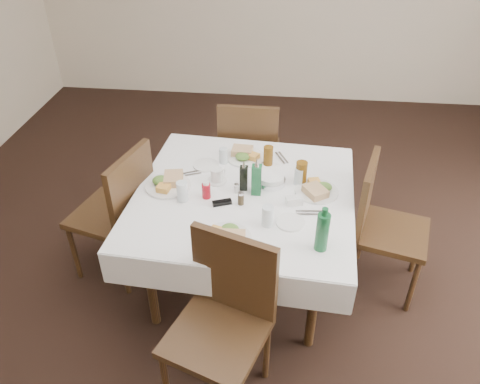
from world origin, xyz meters
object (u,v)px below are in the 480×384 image
at_px(water_s, 268,216).
at_px(ketchup_bottle, 206,190).
at_px(dining_table, 244,202).
at_px(water_w, 182,191).
at_px(chair_west, 120,207).
at_px(chair_east, 380,219).
at_px(bread_basket, 271,179).
at_px(chair_north, 249,148).
at_px(water_e, 299,176).
at_px(chair_south, 225,312).
at_px(oil_cruet_green, 257,179).
at_px(green_bottle, 322,231).
at_px(oil_cruet_dark, 244,177).
at_px(water_n, 223,156).
at_px(coffee_mug, 217,176).

distance_m(water_s, ketchup_bottle, 0.46).
relative_size(dining_table, water_w, 11.41).
height_order(chair_west, water_s, chair_west).
xyz_separation_m(chair_east, water_w, (-1.28, -0.20, 0.27)).
relative_size(water_s, bread_basket, 0.66).
distance_m(chair_north, water_s, 1.25).
distance_m(water_s, water_e, 0.48).
relative_size(chair_west, water_s, 7.82).
xyz_separation_m(chair_south, oil_cruet_green, (0.10, 0.84, 0.30)).
bearing_deg(oil_cruet_green, dining_table, -176.06).
bearing_deg(green_bottle, dining_table, 134.48).
relative_size(water_s, green_bottle, 0.47).
bearing_deg(water_s, dining_table, 118.92).
height_order(chair_south, oil_cruet_dark, chair_south).
distance_m(chair_east, water_s, 0.88).
distance_m(dining_table, water_n, 0.42).
relative_size(chair_north, water_n, 8.92).
distance_m(chair_south, water_e, 1.07).
distance_m(dining_table, chair_south, 0.84).
xyz_separation_m(water_e, green_bottle, (0.12, -0.62, 0.06)).
xyz_separation_m(dining_table, water_s, (0.17, -0.31, 0.14)).
bearing_deg(coffee_mug, ketchup_bottle, -102.29).
distance_m(chair_south, coffee_mug, 0.99).
relative_size(bread_basket, oil_cruet_dark, 0.92).
xyz_separation_m(water_n, ketchup_bottle, (-0.05, -0.43, -0.00)).
height_order(coffee_mug, green_bottle, green_bottle).
bearing_deg(water_w, bread_basket, 24.27).
bearing_deg(green_bottle, oil_cruet_dark, 132.21).
height_order(dining_table, chair_south, chair_south).
distance_m(water_e, oil_cruet_dark, 0.37).
bearing_deg(oil_cruet_dark, water_w, -156.23).
xyz_separation_m(oil_cruet_green, ketchup_bottle, (-0.31, -0.08, -0.06)).
bearing_deg(chair_east, dining_table, -175.00).
xyz_separation_m(chair_east, water_s, (-0.74, -0.39, 0.27)).
relative_size(dining_table, chair_west, 1.47).
bearing_deg(oil_cruet_dark, water_s, -63.61).
bearing_deg(water_e, ketchup_bottle, -159.60).
relative_size(chair_west, bread_basket, 5.18).
relative_size(dining_table, chair_south, 1.48).
xyz_separation_m(water_w, ketchup_bottle, (0.14, 0.04, -0.01)).
height_order(chair_north, oil_cruet_dark, chair_north).
distance_m(chair_north, chair_south, 1.73).
relative_size(oil_cruet_green, coffee_mug, 2.00).
distance_m(bread_basket, green_bottle, 0.69).
height_order(water_s, green_bottle, green_bottle).
bearing_deg(chair_north, oil_cruet_green, -81.93).
bearing_deg(coffee_mug, dining_table, -30.73).
xyz_separation_m(water_s, ketchup_bottle, (-0.40, 0.23, -0.01)).
bearing_deg(dining_table, water_n, 117.04).
bearing_deg(green_bottle, coffee_mug, 138.12).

